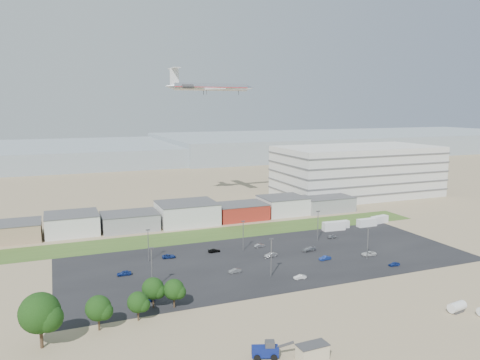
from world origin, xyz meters
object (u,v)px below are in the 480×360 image
portable_shed (312,352)px  telehandler (265,350)px  parked_car_8 (333,237)px  parked_car_9 (169,256)px  parked_car_7 (271,255)px  parked_car_12 (309,249)px  tree_far_left (40,317)px  parked_car_2 (394,264)px  parked_car_6 (214,251)px  parked_car_4 (235,271)px  parked_car_10 (146,299)px  airliner (211,87)px  parked_car_13 (300,277)px  parked_car_0 (369,254)px  box_trailer_a (334,226)px  parked_car_1 (325,258)px  parked_car_11 (260,246)px  parked_car_5 (124,273)px  storage_tank_nw (457,307)px

portable_shed → telehandler: bearing=152.3°
parked_car_8 → parked_car_9: (-57.19, 0.17, -0.04)m
parked_car_7 → parked_car_12: bearing=88.3°
tree_far_left → telehandler: bearing=-26.8°
parked_car_2 → parked_car_8: bearing=-173.9°
telehandler → parked_car_6: (11.48, 61.95, -1.05)m
parked_car_4 → parked_car_10: bearing=-71.5°
airliner → parked_car_7: 100.91m
parked_car_10 → parked_car_13: (40.30, -0.51, -0.07)m
airliner → parked_car_8: size_ratio=12.10×
parked_car_0 → portable_shed: bearing=-39.4°
box_trailer_a → parked_car_7: bearing=-146.6°
parked_car_1 → parked_car_4: (-28.53, -0.00, -0.04)m
parked_car_1 → parked_car_8: 24.08m
parked_car_6 → parked_car_13: 32.90m
airliner → parked_car_4: bearing=-106.2°
parked_car_0 → parked_car_11: size_ratio=1.28×
parked_car_11 → parked_car_7: bearing=168.7°
parked_car_10 → parked_car_12: 57.94m
parked_car_2 → parked_car_6: parked_car_2 is taller
tree_far_left → parked_car_8: bearing=25.0°
parked_car_2 → parked_car_9: size_ratio=0.81×
telehandler → parked_car_12: (39.28, 51.91, -0.95)m
parked_car_8 → parked_car_12: size_ratio=0.79×
airliner → parked_car_13: 117.68m
box_trailer_a → parked_car_6: bearing=-165.8°
tree_far_left → parked_car_5: 38.92m
parked_car_5 → parked_car_6: size_ratio=0.99×
telehandler → parked_car_8: 82.09m
tree_far_left → parked_car_8: (91.58, 42.69, -5.48)m
tree_far_left → parked_car_13: size_ratio=3.64×
parked_car_1 → parked_car_4: bearing=-96.1°
box_trailer_a → airliner: airliner is taller
parked_car_4 → parked_car_6: parked_car_4 is taller
parked_car_5 → portable_shed: bearing=25.8°
telehandler → parked_car_0: telehandler is taller
box_trailer_a → airliner: (-24.78, 65.88, 52.12)m
parked_car_5 → parked_car_7: (43.16, -0.73, -0.00)m
parked_car_6 → parked_car_8: size_ratio=1.08×
parked_car_10 → parked_car_5: bearing=-0.7°
parked_car_0 → parked_car_12: size_ratio=1.00×
parked_car_6 → parked_car_10: parked_car_10 is taller
parked_car_0 → parked_car_13: (-28.95, -9.33, -0.08)m
parked_car_8 → parked_car_9: parked_car_8 is taller
parked_car_6 → parked_car_2: bearing=-127.3°
tree_far_left → parked_car_10: tree_far_left is taller
parked_car_0 → parked_car_4: size_ratio=1.28×
parked_car_10 → parked_car_11: (42.01, 28.87, -0.05)m
parked_car_10 → telehandler: bearing=-161.7°
parked_car_4 → storage_tank_nw: bearing=38.6°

